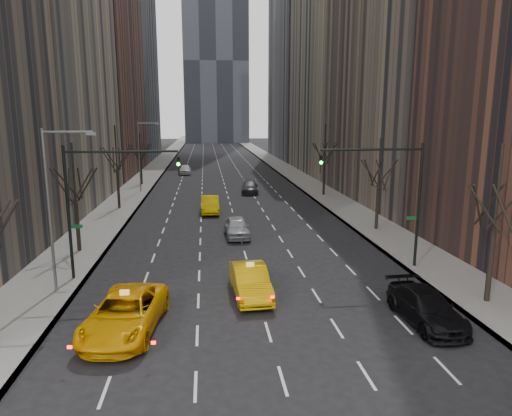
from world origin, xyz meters
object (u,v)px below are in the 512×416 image
object	(u,v)px
taxi_suv	(125,313)
silver_sedan_ahead	(237,227)
taxi_sedan	(250,281)
parked_suv_black	(426,307)

from	to	relation	value
taxi_suv	silver_sedan_ahead	xyz separation A→B (m)	(6.27, 16.49, -0.08)
taxi_sedan	parked_suv_black	xyz separation A→B (m)	(8.05, -4.24, -0.08)
taxi_suv	parked_suv_black	world-z (taller)	taxi_suv
parked_suv_black	taxi_suv	bearing A→B (deg)	175.00
taxi_suv	parked_suv_black	distance (m)	14.19
parked_suv_black	taxi_sedan	bearing A→B (deg)	149.74
taxi_suv	taxi_sedan	world-z (taller)	taxi_suv
taxi_suv	taxi_sedan	size ratio (longest dim) A/B	1.24
taxi_suv	parked_suv_black	size ratio (longest dim) A/B	1.20
taxi_sedan	parked_suv_black	size ratio (longest dim) A/B	0.97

